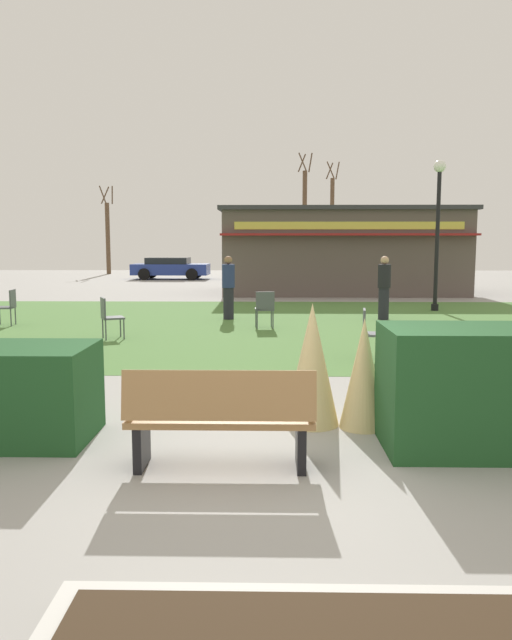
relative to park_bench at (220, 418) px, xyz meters
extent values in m
plane|color=#999691|center=(0.43, -0.03, -0.48)|extent=(80.00, 80.00, 0.00)
cube|color=#4C7A38|center=(0.43, 9.95, -0.48)|extent=(36.00, 12.00, 0.01)
cube|color=#9E7547|center=(0.00, 0.07, -0.03)|extent=(1.70, 0.49, 0.06)
cube|color=#9E7547|center=(0.00, -0.15, 0.25)|extent=(1.70, 0.13, 0.44)
cube|color=black|center=(-0.73, 0.07, -0.26)|extent=(0.08, 0.44, 0.45)
cube|color=black|center=(0.73, 0.07, -0.26)|extent=(0.08, 0.44, 0.45)
cube|color=#9E7547|center=(-0.81, 0.06, 0.09)|extent=(0.06, 0.44, 0.06)
cube|color=#9E7547|center=(0.81, 0.07, 0.09)|extent=(0.06, 0.44, 0.06)
cube|color=#1E4C23|center=(2.69, 0.65, 0.13)|extent=(2.21, 1.10, 1.22)
cone|color=#D1BC7F|center=(1.48, 1.32, 0.14)|extent=(0.52, 0.52, 1.24)
cone|color=#D1BC7F|center=(0.92, 1.44, 0.21)|extent=(0.62, 0.62, 1.39)
cylinder|color=black|center=(5.45, 13.27, -0.38)|extent=(0.22, 0.22, 0.20)
cylinder|color=black|center=(5.45, 13.27, 1.57)|extent=(0.12, 0.12, 4.10)
sphere|color=white|center=(5.45, 13.27, 3.78)|extent=(0.36, 0.36, 0.36)
cube|color=#594C47|center=(3.37, 20.05, 1.14)|extent=(9.34, 4.92, 3.24)
cube|color=#333338|center=(3.37, 20.05, 2.84)|extent=(9.64, 5.22, 0.16)
cube|color=maroon|center=(3.37, 17.41, 1.85)|extent=(9.44, 0.36, 0.08)
cube|color=#D8CC4C|center=(3.37, 17.57, 2.18)|extent=(8.41, 0.04, 0.28)
cube|color=#4C5156|center=(-6.09, 9.67, -0.03)|extent=(0.49, 0.49, 0.04)
cube|color=#4C5156|center=(-5.89, 9.69, 0.19)|extent=(0.09, 0.44, 0.44)
cylinder|color=#4C5156|center=(-6.30, 9.83, -0.26)|extent=(0.03, 0.03, 0.45)
cylinder|color=#4C5156|center=(-5.92, 9.88, -0.26)|extent=(0.03, 0.03, 0.45)
cylinder|color=#4C5156|center=(-5.88, 9.50, -0.26)|extent=(0.03, 0.03, 0.45)
cube|color=#4C5156|center=(2.31, 5.37, -0.03)|extent=(0.50, 0.50, 0.04)
cube|color=#4C5156|center=(2.11, 5.40, 0.19)|extent=(0.10, 0.44, 0.44)
cylinder|color=#4C5156|center=(2.47, 5.16, -0.26)|extent=(0.03, 0.03, 0.45)
cylinder|color=#4C5156|center=(2.52, 5.53, -0.26)|extent=(0.03, 0.03, 0.45)
cylinder|color=#4C5156|center=(2.10, 5.21, -0.26)|extent=(0.03, 0.03, 0.45)
cylinder|color=#4C5156|center=(2.15, 5.58, -0.26)|extent=(0.03, 0.03, 0.45)
cube|color=#4C5156|center=(0.33, 9.41, -0.03)|extent=(0.48, 0.48, 0.04)
cube|color=#4C5156|center=(0.35, 9.21, 0.19)|extent=(0.44, 0.08, 0.44)
cylinder|color=#4C5156|center=(0.50, 9.62, -0.26)|extent=(0.03, 0.03, 0.45)
cylinder|color=#4C5156|center=(0.12, 9.58, -0.26)|extent=(0.03, 0.03, 0.45)
cylinder|color=#4C5156|center=(0.54, 9.24, -0.26)|extent=(0.03, 0.03, 0.45)
cylinder|color=#4C5156|center=(0.16, 9.20, -0.26)|extent=(0.03, 0.03, 0.45)
cube|color=#4C5156|center=(-2.89, 7.64, -0.03)|extent=(0.58, 0.58, 0.04)
cube|color=#4C5156|center=(-3.07, 7.55, 0.19)|extent=(0.22, 0.42, 0.44)
cylinder|color=#4C5156|center=(-2.64, 7.54, -0.26)|extent=(0.03, 0.03, 0.45)
cylinder|color=#4C5156|center=(-2.80, 7.89, -0.26)|extent=(0.03, 0.03, 0.45)
cylinder|color=#4C5156|center=(-2.99, 7.38, -0.26)|extent=(0.03, 0.03, 0.45)
cylinder|color=#4C5156|center=(-3.14, 7.73, -0.26)|extent=(0.03, 0.03, 0.45)
cylinder|color=#23232D|center=(-0.64, 11.04, -0.06)|extent=(0.28, 0.28, 0.85)
cylinder|color=navy|center=(-0.64, 11.04, 0.68)|extent=(0.34, 0.34, 0.62)
sphere|color=#8C6647|center=(-0.64, 11.04, 1.10)|extent=(0.22, 0.22, 0.22)
cylinder|color=#23232D|center=(3.49, 11.05, -0.06)|extent=(0.28, 0.28, 0.85)
cylinder|color=black|center=(3.49, 11.05, 0.68)|extent=(0.34, 0.34, 0.62)
sphere|color=tan|center=(3.49, 11.05, 1.10)|extent=(0.22, 0.22, 0.22)
cube|color=navy|center=(-5.01, 28.99, 0.07)|extent=(4.25, 1.92, 0.60)
cube|color=black|center=(-5.16, 29.00, 0.50)|extent=(2.35, 1.65, 0.44)
cylinder|color=black|center=(-3.68, 29.87, -0.16)|extent=(0.65, 0.24, 0.64)
cylinder|color=black|center=(-3.73, 28.03, -0.16)|extent=(0.65, 0.24, 0.64)
cylinder|color=black|center=(-6.29, 29.95, -0.16)|extent=(0.65, 0.24, 0.64)
cylinder|color=black|center=(-6.34, 28.11, -0.16)|extent=(0.65, 0.24, 0.64)
cube|color=#B7BABF|center=(0.18, 28.99, 0.07)|extent=(4.29, 2.02, 0.60)
cube|color=black|center=(0.03, 28.98, 0.50)|extent=(2.39, 1.70, 0.44)
cylinder|color=black|center=(1.43, 29.98, -0.16)|extent=(0.65, 0.25, 0.64)
cylinder|color=black|center=(1.53, 28.14, -0.16)|extent=(0.65, 0.25, 0.64)
cylinder|color=black|center=(-1.17, 29.84, -0.16)|extent=(0.65, 0.25, 0.64)
cylinder|color=black|center=(-1.07, 28.00, -0.16)|extent=(0.65, 0.25, 0.64)
cube|color=black|center=(5.82, 28.99, 0.07)|extent=(4.27, 1.97, 0.60)
cube|color=black|center=(5.67, 29.00, 0.50)|extent=(2.37, 1.68, 0.44)
cylinder|color=black|center=(7.16, 29.86, -0.16)|extent=(0.65, 0.25, 0.64)
cylinder|color=black|center=(7.08, 28.02, -0.16)|extent=(0.65, 0.25, 0.64)
cylinder|color=black|center=(4.56, 29.96, -0.16)|extent=(0.65, 0.25, 0.64)
cylinder|color=black|center=(4.48, 28.13, -0.16)|extent=(0.65, 0.25, 0.64)
cylinder|color=brown|center=(2.64, 33.35, 2.71)|extent=(0.28, 0.28, 6.39)
cylinder|color=brown|center=(2.97, 33.45, 6.41)|extent=(0.25, 0.58, 1.12)
cylinder|color=brown|center=(2.46, 33.65, 6.41)|extent=(0.54, 0.36, 1.12)
cylinder|color=brown|center=(2.47, 33.04, 6.41)|extent=(0.54, 0.35, 1.12)
cylinder|color=brown|center=(4.68, 36.80, 2.66)|extent=(0.28, 0.28, 6.29)
cylinder|color=brown|center=(5.01, 36.90, 6.31)|extent=(0.25, 0.58, 1.12)
cylinder|color=brown|center=(4.50, 37.10, 6.31)|extent=(0.54, 0.36, 1.12)
cylinder|color=brown|center=(4.51, 36.49, 6.31)|extent=(0.54, 0.35, 1.12)
cylinder|color=brown|center=(-9.95, 34.64, 1.79)|extent=(0.28, 0.28, 4.55)
cylinder|color=brown|center=(-9.62, 34.74, 4.57)|extent=(0.25, 0.58, 1.12)
cylinder|color=brown|center=(-10.13, 34.94, 4.57)|extent=(0.54, 0.36, 1.12)
cylinder|color=brown|center=(-10.12, 34.33, 4.57)|extent=(0.54, 0.35, 1.12)
camera|label=1|loc=(0.44, -5.41, 1.58)|focal=34.78mm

